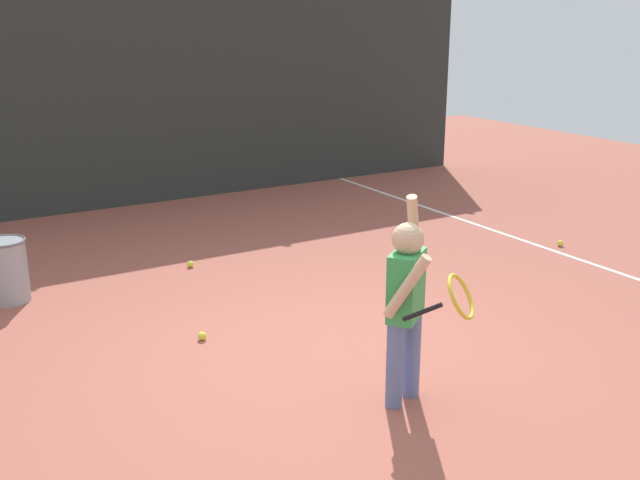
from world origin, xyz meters
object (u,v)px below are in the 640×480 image
(ball_hopper, at_px, (6,270))
(tennis_ball_0, at_px, (190,264))
(tennis_ball_3, at_px, (560,243))
(tennis_ball_4, at_px, (202,336))
(tennis_player, at_px, (408,297))

(ball_hopper, xyz_separation_m, tennis_ball_0, (1.70, 0.04, -0.26))
(tennis_ball_3, bearing_deg, tennis_ball_4, -176.35)
(tennis_ball_0, distance_m, tennis_ball_3, 3.97)
(tennis_ball_0, bearing_deg, tennis_ball_3, -20.74)
(tennis_ball_0, relative_size, tennis_ball_4, 1.00)
(tennis_ball_0, height_order, tennis_ball_3, same)
(ball_hopper, distance_m, tennis_ball_4, 2.01)
(tennis_player, height_order, tennis_ball_3, tennis_player)
(tennis_player, distance_m, tennis_ball_3, 4.03)
(tennis_player, relative_size, tennis_ball_3, 20.46)
(tennis_ball_3, distance_m, tennis_ball_4, 4.28)
(ball_hopper, distance_m, tennis_ball_3, 5.59)
(tennis_player, relative_size, tennis_ball_4, 20.46)
(ball_hopper, bearing_deg, tennis_player, -59.34)
(tennis_ball_4, bearing_deg, tennis_ball_0, 71.43)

